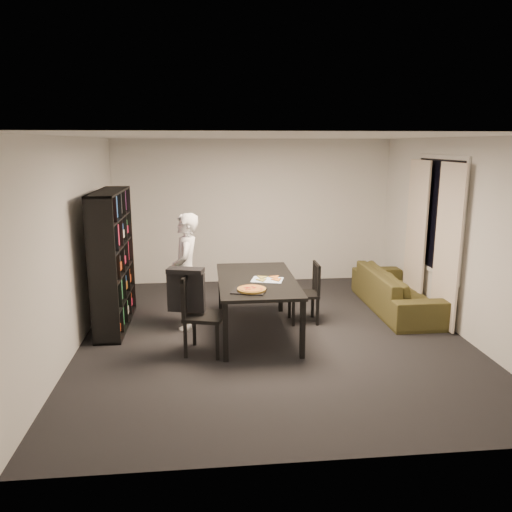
{
  "coord_description": "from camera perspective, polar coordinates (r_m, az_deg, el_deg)",
  "views": [
    {
      "loc": [
        -0.87,
        -6.26,
        2.51
      ],
      "look_at": [
        -0.21,
        0.2,
        1.05
      ],
      "focal_mm": 35.0,
      "sensor_mm": 36.0,
      "label": 1
    }
  ],
  "objects": [
    {
      "name": "room",
      "position": [
        6.43,
        2.03,
        1.83
      ],
      "size": [
        5.01,
        5.51,
        2.61
      ],
      "color": "black",
      "rests_on": "ground"
    },
    {
      "name": "draped_jacket",
      "position": [
        6.08,
        -8.01,
        -3.66
      ],
      "size": [
        0.47,
        0.29,
        0.54
      ],
      "rotation": [
        0.0,
        0.0,
        1.32
      ],
      "color": "black",
      "rests_on": "chair_left"
    },
    {
      "name": "curtain_right",
      "position": [
        8.18,
        17.82,
        2.51
      ],
      "size": [
        0.03,
        0.7,
        2.25
      ],
      "primitive_type": "cube",
      "color": "beige",
      "rests_on": "room"
    },
    {
      "name": "curtain_left",
      "position": [
        7.26,
        21.06,
        1.03
      ],
      "size": [
        0.03,
        0.7,
        2.25
      ],
      "primitive_type": "cube",
      "color": "beige",
      "rests_on": "room"
    },
    {
      "name": "chair_left",
      "position": [
        6.12,
        -6.73,
        -5.98
      ],
      "size": [
        0.56,
        0.56,
        0.98
      ],
      "rotation": [
        0.0,
        0.0,
        1.32
      ],
      "color": "black",
      "rests_on": "room"
    },
    {
      "name": "bookshelf",
      "position": [
        7.15,
        -16.05,
        -0.42
      ],
      "size": [
        0.35,
        1.5,
        1.9
      ],
      "primitive_type": "cube",
      "color": "black",
      "rests_on": "room"
    },
    {
      "name": "pepperoni_pizza",
      "position": [
        6.07,
        -0.5,
        -3.81
      ],
      "size": [
        0.35,
        0.35,
        0.03
      ],
      "rotation": [
        0.0,
        0.0,
        -0.14
      ],
      "color": "olive",
      "rests_on": "dining_table"
    },
    {
      "name": "sofa",
      "position": [
        8.0,
        15.83,
        -3.8
      ],
      "size": [
        0.82,
        2.09,
        0.61
      ],
      "primitive_type": "imported",
      "rotation": [
        0.0,
        0.0,
        1.57
      ],
      "color": "#3D3918",
      "rests_on": "room"
    },
    {
      "name": "chair_right",
      "position": [
        7.17,
        6.12,
        -3.71
      ],
      "size": [
        0.41,
        0.41,
        0.87
      ],
      "rotation": [
        0.0,
        0.0,
        -1.58
      ],
      "color": "black",
      "rests_on": "room"
    },
    {
      "name": "kitchen_towel",
      "position": [
        6.56,
        1.29,
        -2.75
      ],
      "size": [
        0.47,
        0.4,
        0.01
      ],
      "primitive_type": "cube",
      "rotation": [
        0.0,
        0.0,
        -0.27
      ],
      "color": "white",
      "rests_on": "dining_table"
    },
    {
      "name": "pizza_slices",
      "position": [
        6.59,
        1.45,
        -2.57
      ],
      "size": [
        0.46,
        0.43,
        0.01
      ],
      "primitive_type": null,
      "rotation": [
        0.0,
        0.0,
        -0.42
      ],
      "color": "#D48042",
      "rests_on": "dining_table"
    },
    {
      "name": "dining_table",
      "position": [
        6.64,
        0.09,
        -3.19
      ],
      "size": [
        1.02,
        1.83,
        0.76
      ],
      "color": "black",
      "rests_on": "room"
    },
    {
      "name": "baking_tray",
      "position": [
        6.07,
        -0.81,
        -3.99
      ],
      "size": [
        0.48,
        0.42,
        0.01
      ],
      "primitive_type": "cube",
      "rotation": [
        0.0,
        0.0,
        -0.3
      ],
      "color": "black",
      "rests_on": "dining_table"
    },
    {
      "name": "person",
      "position": [
        6.91,
        -8.0,
        -1.74
      ],
      "size": [
        0.4,
        0.6,
        1.6
      ],
      "primitive_type": "imported",
      "rotation": [
        0.0,
        0.0,
        -1.6
      ],
      "color": "white",
      "rests_on": "room"
    },
    {
      "name": "window_pane",
      "position": [
        7.7,
        20.11,
        4.38
      ],
      "size": [
        0.02,
        1.4,
        1.6
      ],
      "primitive_type": "cube",
      "color": "black",
      "rests_on": "room"
    },
    {
      "name": "window_frame",
      "position": [
        7.7,
        20.07,
        4.38
      ],
      "size": [
        0.03,
        1.52,
        1.72
      ],
      "primitive_type": "cube",
      "color": "white",
      "rests_on": "room"
    }
  ]
}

